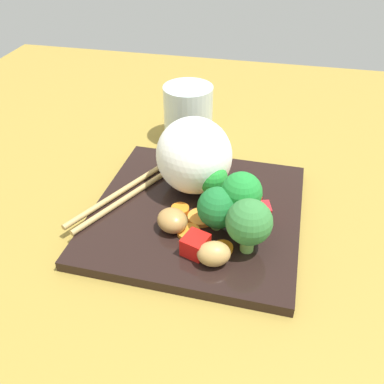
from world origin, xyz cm
name	(u,v)px	position (x,y,z in cm)	size (l,w,h in cm)	color
ground_plane	(197,223)	(0.00, 0.00, -1.00)	(110.00, 110.00, 2.00)	olive
square_plate	(197,213)	(0.00, 0.00, 0.62)	(24.05, 24.05, 1.23)	black
rice_mound	(194,155)	(-1.33, 4.39, 5.83)	(9.93, 9.19, 9.19)	white
broccoli_floret_0	(249,223)	(6.49, -5.29, 4.76)	(4.84, 4.84, 6.04)	#7CBB4F
broccoli_floret_1	(212,180)	(1.44, 1.60, 4.55)	(3.63, 3.63, 5.45)	#53983C
broccoli_floret_2	(241,193)	(5.19, -1.40, 5.39)	(4.54, 4.54, 6.65)	#82B858
broccoli_floret_3	(218,208)	(2.92, -2.94, 4.19)	(4.57, 4.57, 5.32)	#70A64C
carrot_slice_0	(180,210)	(-1.78, -1.11, 1.60)	(2.11, 2.11, 0.74)	orange
carrot_slice_1	(229,204)	(3.60, 1.46, 1.49)	(3.16, 3.16, 0.51)	orange
carrot_slice_2	(189,232)	(0.10, -4.43, 1.45)	(2.59, 2.59, 0.44)	orange
carrot_slice_3	(223,248)	(4.11, -6.08, 1.46)	(2.13, 2.13, 0.45)	orange
carrot_slice_4	(248,231)	(6.40, -2.92, 1.47)	(2.09, 2.09, 0.48)	orange
carrot_slice_5	(201,218)	(0.85, -1.77, 1.48)	(3.09, 3.09, 0.49)	orange
pepper_chunk_1	(259,214)	(7.27, -0.49, 2.11)	(2.47, 2.00, 1.76)	red
pepper_chunk_2	(247,201)	(5.70, 1.57, 2.13)	(2.55, 2.42, 1.79)	red
pepper_chunk_3	(195,245)	(1.34, -7.06, 2.26)	(2.36, 2.57, 2.06)	red
chicken_piece_0	(214,254)	(3.47, -8.18, 2.51)	(3.42, 2.66, 2.56)	tan
chicken_piece_4	(172,220)	(-1.91, -4.09, 2.47)	(3.61, 3.21, 2.47)	#B18143
chopstick_pair	(146,181)	(-7.50, 3.77, 1.58)	(13.03, 23.03, 0.69)	tan
drinking_glass	(188,113)	(-5.40, 18.83, 4.13)	(7.44, 7.44, 8.26)	silver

